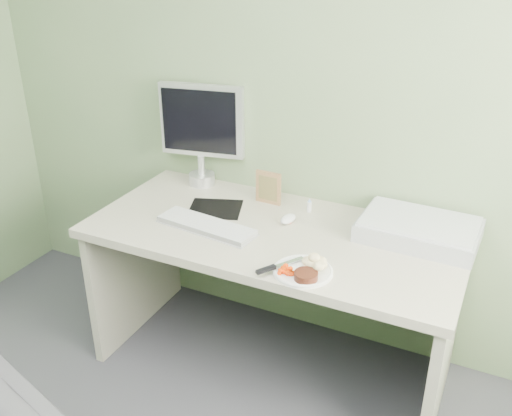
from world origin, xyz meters
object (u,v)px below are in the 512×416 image
at_px(plate, 303,271).
at_px(scanner, 419,230).
at_px(desk, 273,266).
at_px(monitor, 202,129).

relative_size(plate, scanner, 0.47).
height_order(plate, scanner, scanner).
bearing_deg(plate, scanner, 53.66).
xyz_separation_m(desk, monitor, (-0.53, 0.31, 0.47)).
bearing_deg(monitor, plate, -47.40).
bearing_deg(desk, monitor, 149.39).
xyz_separation_m(plate, monitor, (-0.76, 0.58, 0.28)).
height_order(desk, scanner, scanner).
height_order(scanner, monitor, monitor).
height_order(desk, plate, plate).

